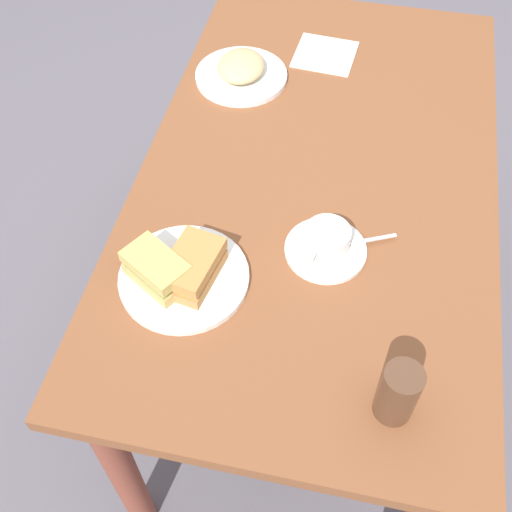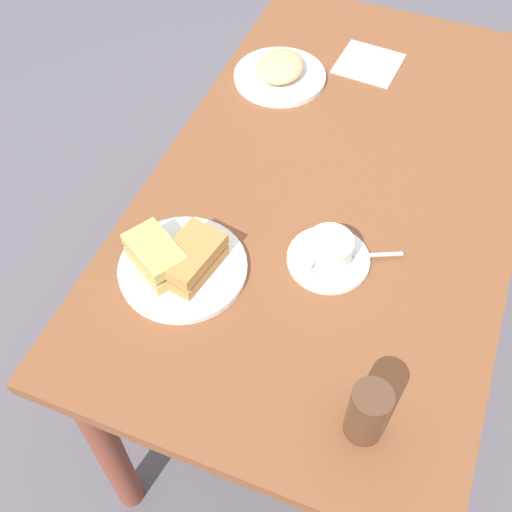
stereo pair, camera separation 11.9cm
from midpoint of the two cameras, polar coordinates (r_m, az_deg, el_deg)
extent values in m
plane|color=#605A62|center=(1.98, 6.99, -8.12)|extent=(6.00, 6.00, 0.00)
cube|color=brown|center=(1.40, 9.87, 6.47)|extent=(1.35, 0.76, 0.03)
cylinder|color=brown|center=(2.10, 21.09, 7.98)|extent=(0.06, 0.06, 0.71)
cylinder|color=brown|center=(1.48, -10.96, -16.58)|extent=(0.06, 0.06, 0.71)
cylinder|color=brown|center=(2.13, 4.77, 12.74)|extent=(0.06, 0.06, 0.71)
cylinder|color=white|center=(1.20, -3.80, -1.26)|extent=(0.25, 0.25, 0.01)
cube|color=#BB7C44|center=(1.18, -2.97, -0.91)|extent=(0.14, 0.11, 0.02)
cube|color=#DFCD80|center=(1.17, -3.01, -0.41)|extent=(0.13, 0.10, 0.01)
cube|color=#BF7F40|center=(1.16, -3.04, 0.09)|extent=(0.14, 0.11, 0.02)
cube|color=tan|center=(1.19, -6.10, -0.73)|extent=(0.12, 0.14, 0.02)
cube|color=#788D51|center=(1.18, -6.17, -0.20)|extent=(0.11, 0.13, 0.01)
cube|color=tan|center=(1.16, -6.25, 0.35)|extent=(0.12, 0.14, 0.02)
cylinder|color=white|center=(1.23, 9.27, -0.48)|extent=(0.16, 0.16, 0.01)
cylinder|color=white|center=(1.21, 9.47, 0.43)|extent=(0.09, 0.09, 0.05)
cylinder|color=#A97553|center=(1.19, 9.61, 1.10)|extent=(0.08, 0.08, 0.01)
torus|color=white|center=(1.18, 8.06, -0.98)|extent=(0.04, 0.02, 0.04)
cube|color=silver|center=(1.25, 14.11, -0.05)|extent=(0.04, 0.07, 0.00)
ellipsoid|color=silver|center=(1.24, 12.04, -0.12)|extent=(0.03, 0.03, 0.01)
cylinder|color=white|center=(1.62, 4.34, 15.72)|extent=(0.23, 0.23, 0.01)
ellipsoid|color=tan|center=(1.60, 4.40, 16.54)|extent=(0.14, 0.11, 0.04)
cube|color=white|center=(1.70, 12.17, 16.49)|extent=(0.16, 0.16, 0.00)
cylinder|color=#523321|center=(1.02, 13.42, -13.81)|extent=(0.06, 0.06, 0.12)
camera|label=1|loc=(0.06, -87.13, 3.75)|focal=44.44mm
camera|label=2|loc=(0.06, 92.87, -3.75)|focal=44.44mm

